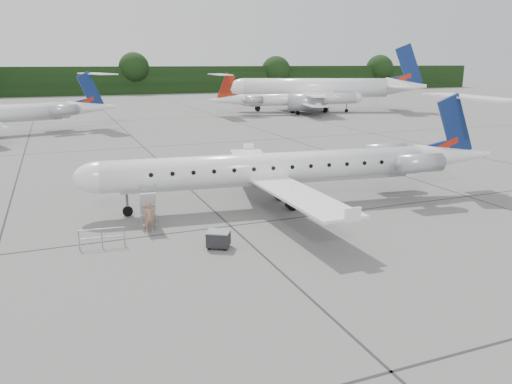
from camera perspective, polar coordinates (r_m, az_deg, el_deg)
name	(u,v)px	position (r m, az deg, el deg)	size (l,w,h in m)	color
ground	(356,229)	(28.90, 11.38, -4.20)	(320.00, 320.00, 0.00)	slate
treeline	(109,81)	(153.62, -16.49, 12.10)	(260.00, 4.00, 8.00)	black
main_regional_jet	(271,153)	(32.23, 1.75, 4.46)	(27.30, 19.65, 7.00)	white
airstair	(148,207)	(29.39, -12.25, -1.68)	(0.85, 2.19, 2.19)	white
passenger	(149,217)	(28.27, -12.08, -2.86)	(0.62, 0.40, 1.69)	#976752
safety_railing	(102,238)	(26.63, -17.20, -5.08)	(2.20, 0.08, 1.00)	gray
baggage_cart	(218,239)	(25.50, -4.32, -5.37)	(1.11, 0.90, 0.96)	black
bg_narrowbody	(315,78)	(97.67, 6.77, 12.78)	(34.61, 24.92, 12.43)	white
bg_regional_right	(301,94)	(92.62, 5.13, 11.15)	(27.96, 20.13, 7.34)	white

